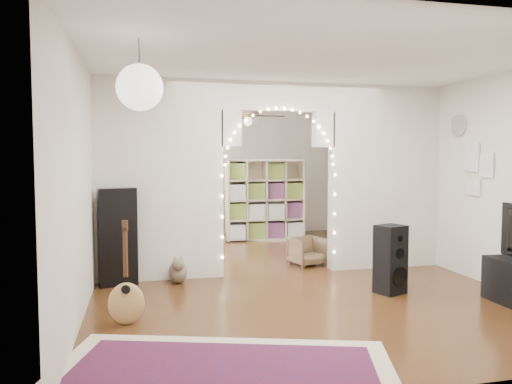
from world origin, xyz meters
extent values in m
plane|color=black|center=(0.00, 0.00, 0.00)|extent=(7.50, 7.50, 0.00)
cube|color=white|center=(0.00, 0.00, 2.70)|extent=(5.00, 7.50, 0.02)
cube|color=silver|center=(0.00, 3.75, 1.35)|extent=(5.00, 0.02, 2.70)
cube|color=silver|center=(0.00, -3.75, 1.35)|extent=(5.00, 0.02, 2.70)
cube|color=silver|center=(-2.50, 0.00, 1.35)|extent=(0.02, 7.50, 2.70)
cube|color=silver|center=(2.50, 0.00, 1.35)|extent=(0.02, 7.50, 2.70)
cube|color=silver|center=(-1.65, 0.00, 1.35)|extent=(1.70, 0.20, 2.70)
cube|color=silver|center=(1.65, 0.00, 1.35)|extent=(1.70, 0.20, 2.70)
cube|color=silver|center=(0.00, 0.00, 2.50)|extent=(1.60, 0.20, 0.40)
cube|color=white|center=(-2.47, 1.80, 1.50)|extent=(0.04, 1.20, 1.40)
cylinder|color=white|center=(2.48, -0.60, 2.10)|extent=(0.03, 0.31, 0.31)
sphere|color=white|center=(-1.90, -2.40, 2.25)|extent=(0.40, 0.40, 0.40)
cube|color=black|center=(-2.20, -0.25, 0.63)|extent=(0.50, 0.26, 1.26)
ellipsoid|color=#B17F47|center=(-2.06, -1.84, 0.37)|extent=(0.37, 0.24, 0.42)
cube|color=black|center=(-2.06, -1.84, 0.72)|extent=(0.05, 0.04, 0.48)
cube|color=black|center=(-2.06, -1.84, 0.99)|extent=(0.06, 0.04, 0.11)
ellipsoid|color=brown|center=(-1.44, -0.27, 0.14)|extent=(0.27, 0.40, 0.27)
sphere|color=brown|center=(-1.45, -0.43, 0.27)|extent=(0.17, 0.17, 0.16)
cone|color=brown|center=(-1.49, -0.43, 0.35)|extent=(0.05, 0.05, 0.06)
cone|color=brown|center=(-1.41, -0.43, 0.35)|extent=(0.05, 0.05, 0.06)
cylinder|color=brown|center=(-1.43, -0.06, 0.05)|extent=(0.06, 0.26, 0.08)
cube|color=black|center=(1.04, -1.38, 0.42)|extent=(0.40, 0.38, 0.83)
cylinder|color=black|center=(1.09, -1.51, 0.23)|extent=(0.23, 0.11, 0.24)
cylinder|color=black|center=(1.09, -1.51, 0.51)|extent=(0.13, 0.07, 0.13)
cylinder|color=black|center=(1.09, -1.51, 0.69)|extent=(0.08, 0.05, 0.07)
cube|color=beige|center=(0.52, 2.79, 0.81)|extent=(1.62, 0.88, 1.61)
cube|color=brown|center=(-0.80, 3.35, 0.73)|extent=(1.28, 0.92, 0.05)
cylinder|color=brown|center=(-1.36, 3.09, 0.35)|extent=(0.05, 0.05, 0.70)
cylinder|color=brown|center=(-0.32, 2.98, 0.35)|extent=(0.05, 0.05, 0.70)
cylinder|color=brown|center=(-1.29, 3.72, 0.35)|extent=(0.05, 0.05, 0.70)
cylinder|color=brown|center=(-0.25, 3.61, 0.35)|extent=(0.05, 0.05, 0.70)
imported|color=silver|center=(-0.80, 3.35, 0.85)|extent=(0.20, 0.20, 0.19)
imported|color=brown|center=(-1.26, 2.61, 0.26)|extent=(0.67, 0.68, 0.52)
imported|color=brown|center=(0.57, 0.35, 0.22)|extent=(0.57, 0.58, 0.43)
camera|label=1|loc=(-1.91, -6.83, 1.65)|focal=35.00mm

